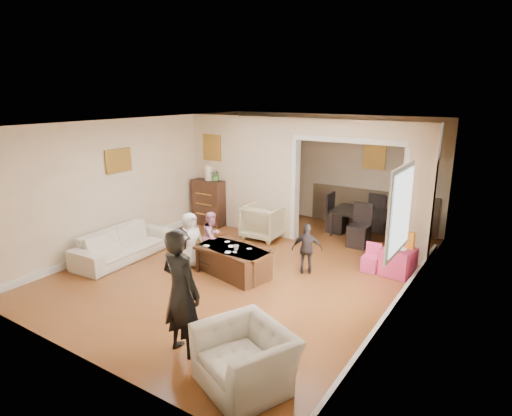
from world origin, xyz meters
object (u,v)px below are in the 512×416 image
Objects in this scene: dresser at (210,202)px; child_kneel_b at (212,237)px; armchair_front at (245,359)px; adult_person at (181,292)px; play_table at (398,262)px; child_kneel_a at (190,240)px; sofa at (123,244)px; armchair_back at (264,222)px; table_lamp at (209,172)px; dining_table at (369,225)px; coffee_table at (233,261)px; child_toddler at (307,249)px; cyan_cup at (393,246)px; coffee_cup at (236,248)px.

child_kneel_b is at bearing -50.04° from dresser.
armchair_front is 0.62× the size of adult_person.
child_kneel_a is at bearing -152.54° from play_table.
armchair_back reaches higher than sofa.
table_lamp is (-4.06, 4.43, 0.95)m from armchair_front.
adult_person is at bearing -117.53° from child_kneel_a.
sofa is at bearing -155.57° from play_table.
dining_table is (3.56, 1.10, -0.98)m from table_lamp.
dresser is 0.84× the size of coffee_table.
adult_person reaches higher than child_toddler.
play_table is (3.02, -0.39, -0.13)m from armchair_back.
child_kneel_a is at bearing -58.87° from table_lamp.
child_kneel_a reaches higher than cyan_cup.
armchair_back reaches higher than coffee_table.
coffee_cup is 0.10× the size of child_toddler.
cyan_cup is at bearing 169.66° from armchair_back.
armchair_back is 4.92m from armchair_front.
child_toddler is at bearing -86.73° from adult_person.
armchair_front is 3.18m from child_toddler.
table_lamp is 3.63m from child_toddler.
coffee_cup is (-1.75, 2.28, 0.21)m from armchair_front.
sofa is 1.92× the size of child_kneel_a.
armchair_front is 6.08m from table_lamp.
dresser is 1.21× the size of child_toddler.
armchair_front is at bearing -47.48° from table_lamp.
play_table is at bearing -105.52° from adult_person.
adult_person is at bearing 107.49° from armchair_back.
coffee_cup is at bearing -145.09° from cyan_cup.
armchair_back is at bearing 107.00° from coffee_table.
adult_person is (-0.99, 0.10, 0.48)m from armchair_front.
table_lamp is 0.22× the size of adult_person.
coffee_cup is 0.06× the size of dining_table.
dresser is 1.14× the size of child_kneel_b.
child_toddler is at bearing 142.33° from armchair_back.
armchair_front is (2.44, -4.27, -0.05)m from armchair_back.
coffee_table is 1.36× the size of child_kneel_b.
adult_person is (1.45, -4.17, 0.43)m from armchair_back.
table_lamp reaches higher than dresser.
coffee_table is 16.23× the size of cyan_cup.
table_lamp is at bearing -2.91° from sofa.
armchair_back is at bearing 143.09° from armchair_front.
play_table is at bearing -68.48° from sofa.
table_lamp reaches higher than child_kneel_a.
child_toddler is at bearing 40.10° from coffee_cup.
dining_table reaches higher than coffee_table.
play_table is at bearing 170.88° from armchair_back.
coffee_cup is 2.71m from cyan_cup.
table_lamp is 4.63m from cyan_cup.
coffee_table is 0.81× the size of adult_person.
sofa is at bearing 129.59° from child_kneel_a.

